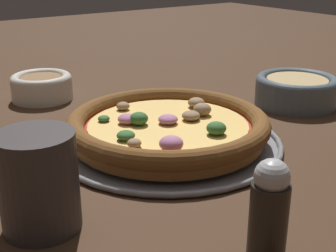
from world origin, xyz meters
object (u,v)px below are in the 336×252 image
object	(u,v)px
pizza	(168,126)
drinking_cup	(39,182)
pizza_tray	(168,142)
pepper_shaker	(269,210)
bowl_near	(296,89)
bowl_far	(42,86)

from	to	relation	value
pizza	drinking_cup	world-z (taller)	drinking_cup
pizza_tray	pepper_shaker	bearing A→B (deg)	73.43
drinking_cup	pepper_shaker	world-z (taller)	drinking_cup
pizza	bowl_near	distance (m)	0.31
bowl_near	drinking_cup	bearing A→B (deg)	13.10
bowl_far	drinking_cup	size ratio (longest dim) A/B	1.11
pizza	bowl_far	size ratio (longest dim) A/B	2.57
pizza_tray	bowl_far	world-z (taller)	bowl_far
pizza	bowl_near	size ratio (longest dim) A/B	1.98
pizza_tray	bowl_far	size ratio (longest dim) A/B	2.91
pizza	bowl_far	bearing A→B (deg)	-78.27
pizza_tray	bowl_near	bearing A→B (deg)	-176.32
pizza_tray	pizza	bearing A→B (deg)	61.30
bowl_far	drinking_cup	distance (m)	0.47
pizza_tray	pizza	distance (m)	0.03
pepper_shaker	pizza	bearing A→B (deg)	-106.56
bowl_near	bowl_far	bearing A→B (deg)	-39.33
drinking_cup	pizza_tray	bearing A→B (deg)	-155.67
drinking_cup	pepper_shaker	bearing A→B (deg)	132.07
pizza_tray	pizza	world-z (taller)	pizza
pizza_tray	drinking_cup	size ratio (longest dim) A/B	3.22
bowl_far	pepper_shaker	bearing A→B (deg)	88.66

